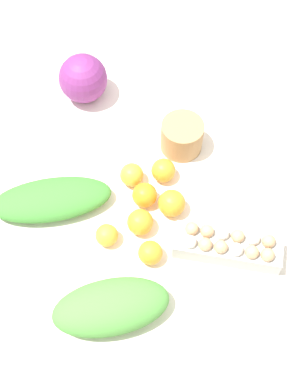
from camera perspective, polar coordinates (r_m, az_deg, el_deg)
ground_plane at (r=2.27m, az=0.00°, el=-9.82°), size 8.00×8.00×0.00m
dining_table at (r=1.69m, az=0.00°, el=-2.07°), size 1.16×1.00×0.74m
cabbage_purple at (r=1.78m, az=-6.52°, el=11.94°), size 0.16×0.16×0.16m
egg_carton at (r=1.49m, az=8.93°, el=-5.70°), size 0.17×0.31×0.09m
paper_bag at (r=1.66m, az=4.07°, el=5.95°), size 0.13×0.13×0.10m
greens_bunch_chard at (r=1.57m, az=-9.85°, el=-0.80°), size 0.17×0.36×0.07m
greens_bunch_dandelion at (r=1.41m, az=-3.53°, el=-12.13°), size 0.19×0.32×0.09m
orange_0 at (r=1.56m, az=0.17°, el=-0.32°), size 0.07×0.07×0.07m
orange_1 at (r=1.60m, az=2.08°, el=2.32°), size 0.07×0.07×0.07m
orange_2 at (r=1.51m, az=-0.41°, el=-3.23°), size 0.08×0.08×0.08m
orange_3 at (r=1.60m, az=-1.31°, el=1.85°), size 0.07×0.07×0.07m
orange_4 at (r=1.54m, az=2.97°, el=-1.21°), size 0.08×0.08×0.08m
orange_5 at (r=1.50m, az=-3.99°, el=-4.62°), size 0.06×0.06×0.06m
orange_6 at (r=1.48m, az=0.80°, el=-6.49°), size 0.07×0.07×0.07m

